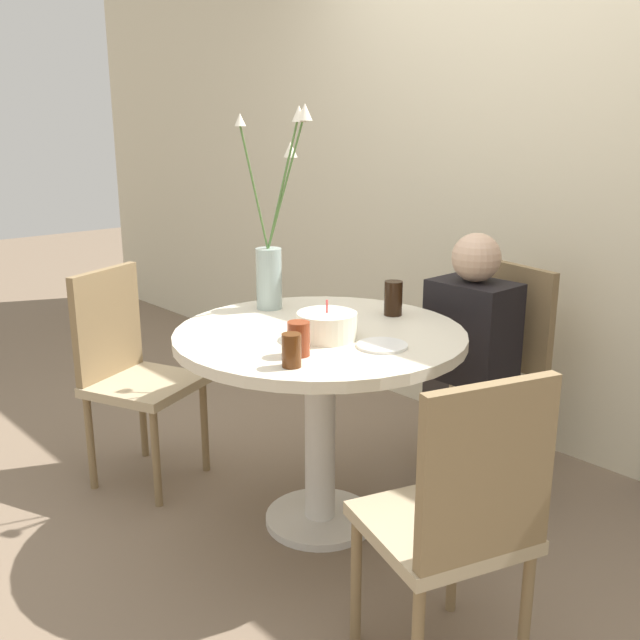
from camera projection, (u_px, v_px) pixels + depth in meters
ground_plane at (320, 521)px, 2.78m from camera, size 16.00×16.00×0.00m
wall_back at (526, 168)px, 3.25m from camera, size 8.00×0.05×2.60m
dining_table at (320, 369)px, 2.61m from camera, size 1.06×1.06×0.78m
chair_right_flank at (498, 358)px, 3.08m from camera, size 0.47×0.47×0.92m
chair_left_flank at (129, 364)px, 3.01m from camera, size 0.52×0.52×0.92m
chair_near_front at (459, 514)px, 1.85m from camera, size 0.50×0.50×0.92m
birthday_cake at (327, 326)px, 2.47m from camera, size 0.21×0.21×0.14m
flower_vase at (273, 248)px, 2.81m from camera, size 0.24×0.31×0.79m
side_plate at (382, 345)px, 2.38m from camera, size 0.17×0.17×0.01m
drink_glass_0 at (393, 298)px, 2.76m from camera, size 0.07×0.07×0.13m
drink_glass_1 at (291, 350)px, 2.18m from camera, size 0.06×0.06×0.11m
drink_glass_2 at (299, 339)px, 2.28m from camera, size 0.07×0.07×0.11m
person_boy at (470, 368)px, 3.00m from camera, size 0.34×0.24×1.08m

